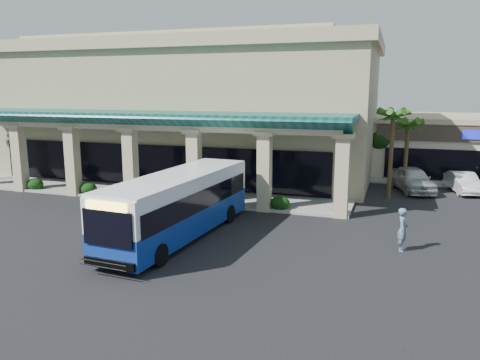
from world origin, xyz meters
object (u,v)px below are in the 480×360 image
at_px(transit_bus, 179,206).
at_px(car_silver, 413,179).
at_px(pedestrian, 403,230).
at_px(car_white, 463,182).

height_order(transit_bus, car_silver, transit_bus).
relative_size(pedestrian, car_white, 0.45).
distance_m(pedestrian, car_silver, 13.48).
bearing_deg(car_silver, transit_bus, -144.21).
relative_size(transit_bus, car_silver, 2.20).
relative_size(pedestrian, car_silver, 0.38).
bearing_deg(pedestrian, transit_bus, 102.23).
height_order(pedestrian, car_silver, pedestrian).
height_order(pedestrian, car_white, pedestrian).
bearing_deg(pedestrian, car_white, -11.81).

